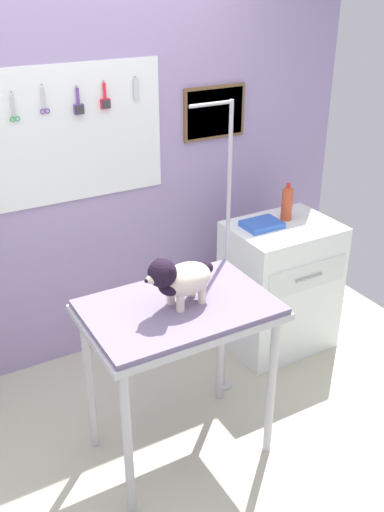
{
  "coord_description": "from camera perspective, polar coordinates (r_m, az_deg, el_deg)",
  "views": [
    {
      "loc": [
        -0.96,
        -1.95,
        2.37
      ],
      "look_at": [
        0.22,
        0.15,
        1.16
      ],
      "focal_mm": 40.48,
      "sensor_mm": 36.0,
      "label": 1
    }
  ],
  "objects": [
    {
      "name": "ground",
      "position": [
        3.23,
        -2.35,
        -20.99
      ],
      "size": [
        4.4,
        4.0,
        0.04
      ],
      "primitive_type": "cube",
      "color": "#BAB79E"
    },
    {
      "name": "rear_wall_panel",
      "position": [
        3.58,
        -12.09,
        6.43
      ],
      "size": [
        4.0,
        0.11,
        2.3
      ],
      "color": "#9D89B7",
      "rests_on": "ground"
    },
    {
      "name": "grooming_table",
      "position": [
        2.83,
        -1.28,
        -6.62
      ],
      "size": [
        0.92,
        0.61,
        0.92
      ],
      "color": "#B7B7BC",
      "rests_on": "ground"
    },
    {
      "name": "grooming_arm",
      "position": [
        3.27,
        3.32,
        -1.29
      ],
      "size": [
        0.3,
        0.11,
        1.78
      ],
      "color": "#B7B7BC",
      "rests_on": "ground"
    },
    {
      "name": "dog",
      "position": [
        2.69,
        -1.29,
        -2.27
      ],
      "size": [
        0.38,
        0.2,
        0.27
      ],
      "color": "beige",
      "rests_on": "grooming_table"
    },
    {
      "name": "cabinet_right",
      "position": [
        3.92,
        8.64,
        -2.96
      ],
      "size": [
        0.68,
        0.54,
        0.89
      ],
      "color": "white",
      "rests_on": "ground"
    },
    {
      "name": "soda_bottle",
      "position": [
        3.77,
        9.37,
        5.19
      ],
      "size": [
        0.07,
        0.07,
        0.25
      ],
      "color": "#B84726",
      "rests_on": "cabinet_right"
    },
    {
      "name": "supply_tray",
      "position": [
        3.67,
        6.92,
        3.13
      ],
      "size": [
        0.24,
        0.18,
        0.04
      ],
      "color": "blue",
      "rests_on": "cabinet_right"
    }
  ]
}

